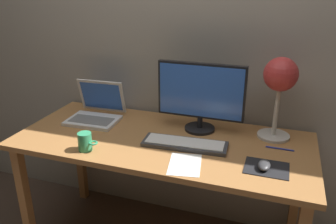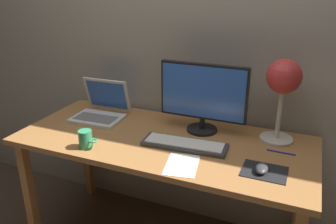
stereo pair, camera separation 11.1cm
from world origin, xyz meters
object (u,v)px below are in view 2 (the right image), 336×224
object	(u,v)px
pen	(281,152)
keyboard_main	(184,144)
mouse	(262,168)
coffee_mug	(86,139)
laptop	(102,107)
monitor	(203,95)
desk_lamp	(283,82)

from	to	relation	value
pen	keyboard_main	bearing A→B (deg)	-165.72
mouse	coffee_mug	distance (m)	0.88
pen	laptop	bearing A→B (deg)	176.61
monitor	coffee_mug	distance (m)	0.67
desk_lamp	mouse	xyz separation A→B (m)	(-0.02, -0.36, -0.30)
mouse	coffee_mug	world-z (taller)	coffee_mug
desk_lamp	coffee_mug	distance (m)	1.04
laptop	mouse	world-z (taller)	laptop
laptop	coffee_mug	bearing A→B (deg)	-68.45
desk_lamp	mouse	distance (m)	0.48
desk_lamp	pen	world-z (taller)	desk_lamp
desk_lamp	monitor	bearing A→B (deg)	-174.74
monitor	keyboard_main	bearing A→B (deg)	-96.11
monitor	desk_lamp	world-z (taller)	desk_lamp
coffee_mug	pen	size ratio (longest dim) A/B	0.75
keyboard_main	laptop	size ratio (longest dim) A/B	1.44
mouse	keyboard_main	bearing A→B (deg)	165.63
monitor	pen	distance (m)	0.50
laptop	pen	bearing A→B (deg)	-3.39
monitor	desk_lamp	size ratio (longest dim) A/B	1.11
desk_lamp	pen	xyz separation A→B (m)	(0.04, -0.14, -0.32)
laptop	coffee_mug	world-z (taller)	laptop
monitor	mouse	world-z (taller)	monitor
mouse	pen	xyz separation A→B (m)	(0.06, 0.22, -0.02)
monitor	coffee_mug	size ratio (longest dim) A/B	4.67
keyboard_main	mouse	distance (m)	0.42
monitor	keyboard_main	xyz separation A→B (m)	(-0.02, -0.22, -0.20)
keyboard_main	mouse	xyz separation A→B (m)	(0.41, -0.10, 0.01)
desk_lamp	keyboard_main	bearing A→B (deg)	-148.84
keyboard_main	desk_lamp	size ratio (longest dim) A/B	1.01
mouse	monitor	bearing A→B (deg)	139.56
monitor	desk_lamp	distance (m)	0.42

